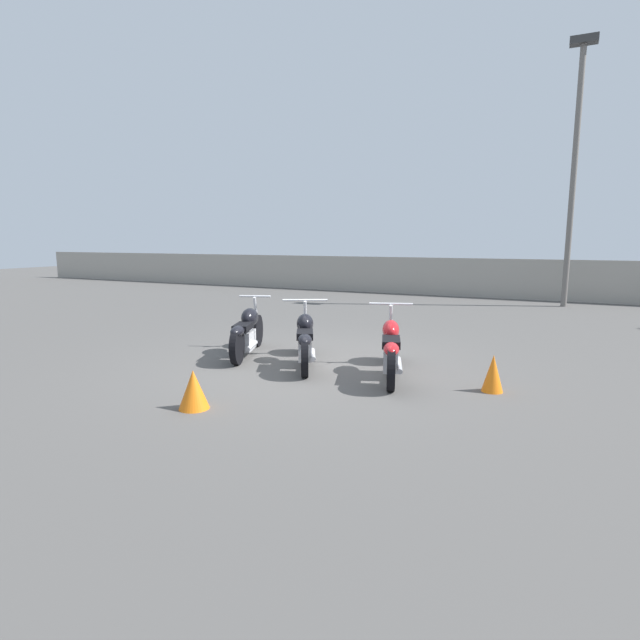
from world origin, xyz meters
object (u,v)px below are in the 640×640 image
object	(u,v)px
motorcycle_slot_0	(247,331)
motorcycle_slot_2	(391,348)
traffic_cone_near	(493,373)
motorcycle_slot_1	(305,340)
light_pole_left	(575,152)
traffic_cone_far	(194,389)

from	to	relation	value
motorcycle_slot_0	motorcycle_slot_2	world-z (taller)	motorcycle_slot_2
motorcycle_slot_2	traffic_cone_near	xyz separation A→B (m)	(1.40, -0.15, -0.16)
motorcycle_slot_0	traffic_cone_near	size ratio (longest dim) A/B	3.87
motorcycle_slot_1	motorcycle_slot_2	xyz separation A→B (m)	(1.39, -0.04, 0.01)
motorcycle_slot_1	light_pole_left	bearing A→B (deg)	41.63
light_pole_left	motorcycle_slot_2	world-z (taller)	light_pole_left
motorcycle_slot_0	motorcycle_slot_2	bearing A→B (deg)	-24.19
motorcycle_slot_2	traffic_cone_far	distance (m)	2.83
motorcycle_slot_1	motorcycle_slot_0	bearing A→B (deg)	145.41
motorcycle_slot_0	traffic_cone_far	world-z (taller)	motorcycle_slot_0
light_pole_left	motorcycle_slot_0	world-z (taller)	light_pole_left
light_pole_left	motorcycle_slot_1	bearing A→B (deg)	-111.15
motorcycle_slot_1	traffic_cone_near	size ratio (longest dim) A/B	3.89
motorcycle_slot_2	motorcycle_slot_1	bearing A→B (deg)	160.01
light_pole_left	traffic_cone_near	distance (m)	10.40
motorcycle_slot_0	motorcycle_slot_1	xyz separation A→B (m)	(1.17, -0.15, -0.01)
motorcycle_slot_0	motorcycle_slot_1	size ratio (longest dim) A/B	0.99
motorcycle_slot_0	motorcycle_slot_2	size ratio (longest dim) A/B	0.91
motorcycle_slot_0	traffic_cone_near	world-z (taller)	motorcycle_slot_0
light_pole_left	motorcycle_slot_2	distance (m)	10.40
light_pole_left	traffic_cone_near	xyz separation A→B (m)	(-0.82, -9.53, -4.09)
motorcycle_slot_1	traffic_cone_near	distance (m)	2.80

